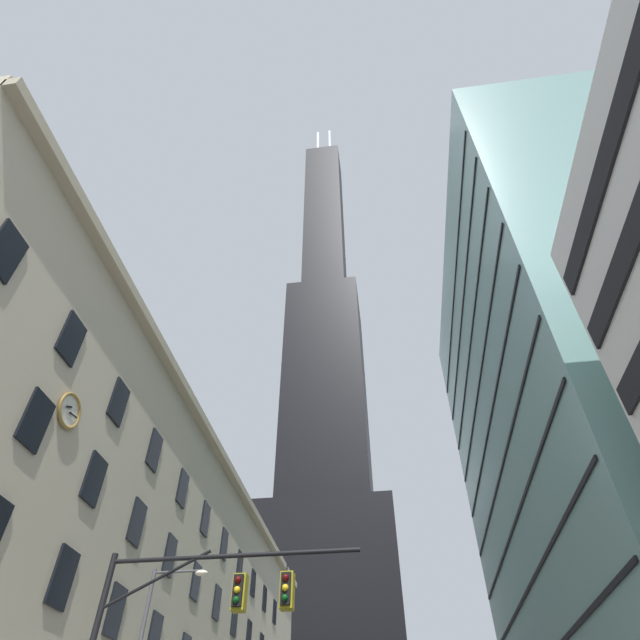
# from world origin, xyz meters

# --- Properties ---
(station_building) EXTENTS (16.10, 64.17, 22.77)m
(station_building) POSITION_xyz_m (-18.71, 26.08, 11.36)
(station_building) COLOR #BCAF93
(station_building) RESTS_ON ground
(dark_skyscraper) EXTENTS (26.78, 26.78, 205.55)m
(dark_skyscraper) POSITION_xyz_m (-10.34, 90.32, 61.07)
(dark_skyscraper) COLOR black
(dark_skyscraper) RESTS_ON ground
(glass_office_midrise) EXTENTS (14.62, 36.49, 46.59)m
(glass_office_midrise) POSITION_xyz_m (18.26, 25.96, 23.29)
(glass_office_midrise) COLOR gray
(glass_office_midrise) RESTS_ON ground
(traffic_signal_mast) EXTENTS (8.27, 0.63, 7.44)m
(traffic_signal_mast) POSITION_xyz_m (-3.67, 4.11, 5.46)
(traffic_signal_mast) COLOR black
(traffic_signal_mast) RESTS_ON sidewalk_left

